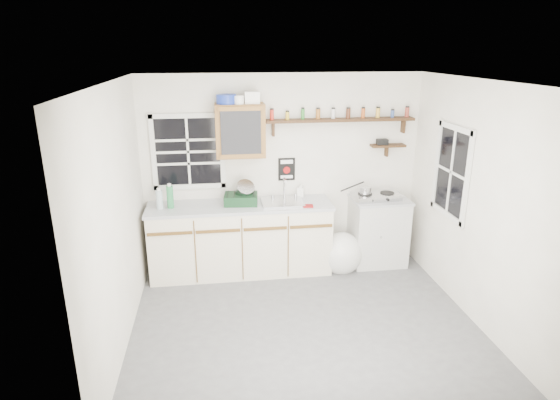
{
  "coord_description": "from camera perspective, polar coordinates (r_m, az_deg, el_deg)",
  "views": [
    {
      "loc": [
        -0.85,
        -4.26,
        2.8
      ],
      "look_at": [
        -0.18,
        0.55,
        1.2
      ],
      "focal_mm": 30.0,
      "sensor_mm": 36.0,
      "label": 1
    }
  ],
  "objects": [
    {
      "name": "dish_rack",
      "position": [
        5.88,
        -4.63,
        0.48
      ],
      "size": [
        0.44,
        0.35,
        0.31
      ],
      "rotation": [
        0.0,
        0.0,
        -0.1
      ],
      "color": "black",
      "rests_on": "main_cabinet"
    },
    {
      "name": "trash_bag",
      "position": [
        6.19,
        7.5,
        -6.45
      ],
      "size": [
        0.48,
        0.43,
        0.55
      ],
      "color": "silver",
      "rests_on": "floor"
    },
    {
      "name": "spice_shelf",
      "position": [
        6.05,
        7.43,
        9.77
      ],
      "size": [
        1.91,
        0.18,
        0.35
      ],
      "color": "black",
      "rests_on": "wall_back"
    },
    {
      "name": "hotplate",
      "position": [
        6.21,
        11.61,
        0.46
      ],
      "size": [
        0.62,
        0.37,
        0.09
      ],
      "rotation": [
        0.0,
        0.0,
        0.09
      ],
      "color": "#B4B4B9",
      "rests_on": "right_cabinet"
    },
    {
      "name": "main_cabinet",
      "position": [
        6.04,
        -4.79,
        -4.67
      ],
      "size": [
        2.31,
        0.63,
        0.92
      ],
      "color": "beige",
      "rests_on": "floor"
    },
    {
      "name": "saucepan",
      "position": [
        6.14,
        10.28,
        1.16
      ],
      "size": [
        0.38,
        0.2,
        0.16
      ],
      "rotation": [
        0.0,
        0.0,
        -0.26
      ],
      "color": "#B4B4B9",
      "rests_on": "hotplate"
    },
    {
      "name": "room",
      "position": [
        4.61,
        3.19,
        -1.47
      ],
      "size": [
        3.64,
        3.24,
        2.54
      ],
      "color": "#4D4E50",
      "rests_on": "ground"
    },
    {
      "name": "upper_cabinet",
      "position": [
        5.79,
        -4.88,
        8.43
      ],
      "size": [
        0.6,
        0.32,
        0.65
      ],
      "color": "brown",
      "rests_on": "wall_back"
    },
    {
      "name": "secondary_shelf",
      "position": [
        6.31,
        12.8,
        6.55
      ],
      "size": [
        0.45,
        0.16,
        0.24
      ],
      "color": "black",
      "rests_on": "wall_back"
    },
    {
      "name": "warning_sign",
      "position": [
        6.11,
        0.82,
        3.77
      ],
      "size": [
        0.22,
        0.02,
        0.3
      ],
      "color": "black",
      "rests_on": "wall_back"
    },
    {
      "name": "window_back",
      "position": [
        5.99,
        -11.14,
        5.79
      ],
      "size": [
        0.93,
        0.03,
        0.98
      ],
      "color": "black",
      "rests_on": "wall_back"
    },
    {
      "name": "soap_bottle",
      "position": [
        6.15,
        2.56,
        1.27
      ],
      "size": [
        0.11,
        0.11,
        0.19
      ],
      "primitive_type": "imported",
      "rotation": [
        0.0,
        0.0,
        -0.38
      ],
      "color": "white",
      "rests_on": "main_cabinet"
    },
    {
      "name": "right_cabinet",
      "position": [
        6.41,
        11.83,
        -3.67
      ],
      "size": [
        0.73,
        0.57,
        0.91
      ],
      "color": "#B9B9B2",
      "rests_on": "floor"
    },
    {
      "name": "water_bottles",
      "position": [
        5.85,
        -13.8,
        0.26
      ],
      "size": [
        0.21,
        0.09,
        0.31
      ],
      "color": "#A7BDC4",
      "rests_on": "main_cabinet"
    },
    {
      "name": "sink",
      "position": [
        5.93,
        0.28,
        -0.2
      ],
      "size": [
        0.52,
        0.44,
        0.29
      ],
      "color": "#B4B4B9",
      "rests_on": "main_cabinet"
    },
    {
      "name": "window_right",
      "position": [
        5.65,
        20.21,
        3.23
      ],
      "size": [
        0.03,
        0.78,
        1.08
      ],
      "color": "black",
      "rests_on": "wall_back"
    },
    {
      "name": "rag",
      "position": [
        5.78,
        3.44,
        -0.73
      ],
      "size": [
        0.13,
        0.12,
        0.02
      ],
      "primitive_type": "cube",
      "rotation": [
        0.0,
        0.0,
        -0.11
      ],
      "color": "maroon",
      "rests_on": "main_cabinet"
    },
    {
      "name": "upper_cabinet_clutter",
      "position": [
        5.74,
        -5.35,
        12.2
      ],
      "size": [
        0.52,
        0.24,
        0.14
      ],
      "color": "#182F9E",
      "rests_on": "upper_cabinet"
    }
  ]
}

